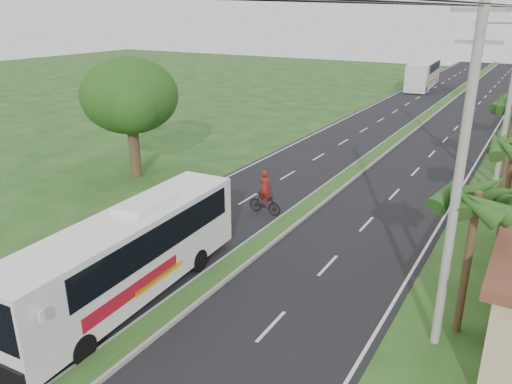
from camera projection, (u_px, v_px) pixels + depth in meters
The scene contains 12 objects.
ground at pixel (189, 299), 18.71m from camera, with size 180.00×180.00×0.00m, color #214519.
road_asphalt at pixel (365, 164), 34.89m from camera, with size 14.00×160.00×0.02m, color black.
median_strip at pixel (365, 163), 34.86m from camera, with size 1.20×160.00×0.18m.
lane_edge_left at pixel (280, 151), 38.08m from camera, with size 0.12×160.00×0.01m, color silver.
lane_edge_right at pixel (466, 180), 31.71m from camera, with size 0.12×160.00×0.01m, color silver.
palm_verge_a at pixel (478, 200), 15.22m from camera, with size 2.40×2.40×5.45m.
shade_tree at pixel (129, 98), 30.83m from camera, with size 6.30×6.00×7.54m.
utility_pole_a at pixel (459, 177), 14.33m from camera, with size 1.60×0.28×11.00m.
utility_pole_b at pixel (512, 86), 27.09m from camera, with size 3.20×0.28×12.00m.
coach_bus_main at pixel (129, 251), 18.09m from camera, with size 2.90×11.09×3.55m.
coach_bus_far at pixel (423, 73), 67.55m from camera, with size 3.49×12.43×3.58m.
motorcyclist at pixel (265, 198), 26.16m from camera, with size 1.93×0.62×2.40m.
Camera 1 is at (10.35, -12.68, 10.22)m, focal length 35.00 mm.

